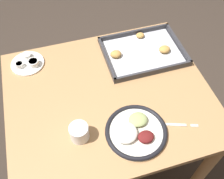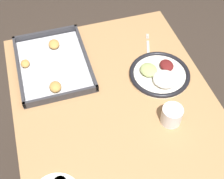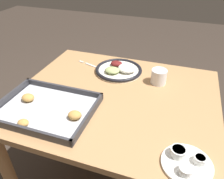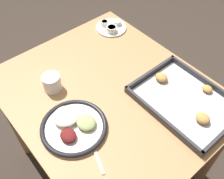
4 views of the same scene
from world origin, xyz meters
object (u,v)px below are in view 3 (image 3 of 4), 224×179
dinner_plate (119,70)px  saucer_plate (186,162)px  baking_tray (46,108)px  fork (93,66)px  drinking_cup (159,77)px

dinner_plate → saucer_plate: dinner_plate is taller
saucer_plate → baking_tray: same height
baking_tray → saucer_plate: bearing=171.0°
fork → baking_tray: bearing=104.9°
baking_tray → drinking_cup: bearing=-137.8°
dinner_plate → fork: size_ratio=1.32×
dinner_plate → drinking_cup: bearing=167.9°
fork → drinking_cup: (-0.40, 0.06, 0.04)m
baking_tray → dinner_plate: bearing=-114.5°
saucer_plate → drinking_cup: bearing=-70.9°
fork → baking_tray: (0.03, 0.45, 0.01)m
dinner_plate → drinking_cup: 0.24m
fork → saucer_plate: size_ratio=1.19×
dinner_plate → saucer_plate: (-0.40, 0.54, -0.00)m
dinner_plate → fork: dinner_plate is taller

